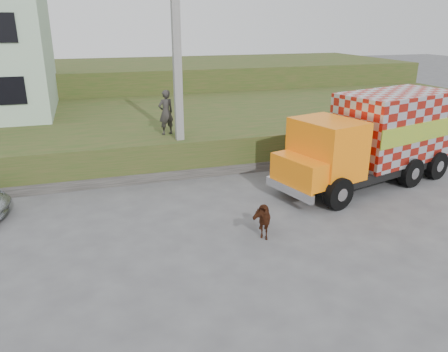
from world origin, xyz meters
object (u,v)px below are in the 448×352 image
object	(u,v)px
cow	(260,217)
pedestrian	(166,112)
utility_pole	(178,74)
cargo_truck	(375,138)

from	to	relation	value
cow	pedestrian	xyz separation A→B (m)	(-1.45, 6.87, 1.89)
utility_pole	cow	bearing A→B (deg)	-79.32
utility_pole	pedestrian	distance (m)	1.96
cargo_truck	cow	world-z (taller)	cargo_truck
utility_pole	cargo_truck	bearing A→B (deg)	-23.56
cargo_truck	cow	xyz separation A→B (m)	(-5.83, -2.86, -1.23)
cow	pedestrian	distance (m)	7.27
utility_pole	cow	xyz separation A→B (m)	(1.11, -5.89, -3.54)
cow	pedestrian	size ratio (longest dim) A/B	0.68
utility_pole	pedestrian	size ratio (longest dim) A/B	4.35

